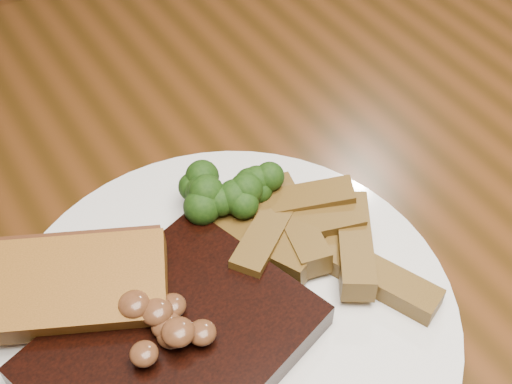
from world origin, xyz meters
TOP-DOWN VIEW (x-y plane):
  - dining_table at (0.00, 0.00)m, footprint 1.60×0.90m
  - plate at (-0.06, -0.07)m, footprint 0.35×0.35m
  - steak at (-0.11, -0.07)m, footprint 0.20×0.17m
  - mushroom_pile at (-0.11, -0.07)m, footprint 0.06×0.06m
  - garlic_bread at (-0.14, -0.01)m, footprint 0.13×0.11m
  - potato_wedges at (0.01, -0.05)m, footprint 0.12×0.12m
  - broccoli_cluster at (-0.02, -0.00)m, footprint 0.07×0.07m

SIDE VIEW (x-z plane):
  - dining_table at x=0.00m, z-range 0.28..1.03m
  - plate at x=-0.06m, z-range 0.75..0.76m
  - potato_wedges at x=0.01m, z-range 0.76..0.79m
  - steak at x=-0.11m, z-range 0.76..0.79m
  - garlic_bread at x=-0.14m, z-range 0.76..0.79m
  - broccoli_cluster at x=-0.02m, z-range 0.76..0.80m
  - mushroom_pile at x=-0.11m, z-range 0.79..0.81m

